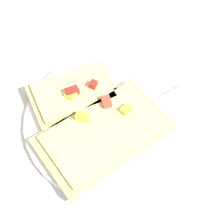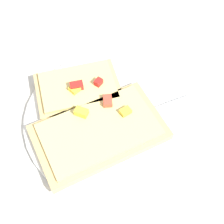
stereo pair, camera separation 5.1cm
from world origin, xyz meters
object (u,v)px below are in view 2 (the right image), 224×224
Objects in this scene: knife at (146,116)px; fork at (106,99)px; pizza_slice_main at (99,131)px; plate at (112,117)px; pizza_slice_corner at (78,88)px.

fork is at bearing -48.90° from knife.
knife is at bearing 177.50° from pizza_slice_main.
pizza_slice_main is at bearing 81.41° from plate.
pizza_slice_main is at bearing -80.91° from pizza_slice_corner.
pizza_slice_main reaches higher than plate.
pizza_slice_main is 1.32× the size of pizza_slice_corner.
plate is at bearing -145.32° from pizza_slice_main.
pizza_slice_corner is (0.05, -0.00, 0.01)m from fork.
knife reaches higher than plate.
knife is 0.71× the size of pizza_slice_main.
pizza_slice_corner is (0.13, -0.01, 0.01)m from knife.
plate is 0.06m from knife.
pizza_slice_main and pizza_slice_corner have the same top height.
pizza_slice_main is 0.09m from pizza_slice_corner.
knife is at bearing -38.98° from pizza_slice_corner.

